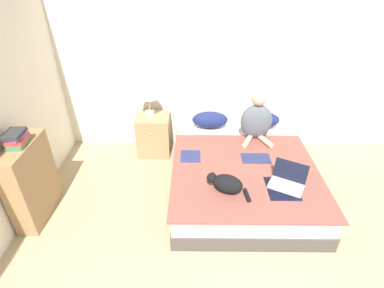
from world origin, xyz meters
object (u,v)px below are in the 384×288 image
laptop_open (288,181)px  book_stack_top (16,139)px  pillow_far (262,120)px  nightstand (154,134)px  pillow_near (210,120)px  table_lamp (148,93)px  bed (242,174)px  cat_tabby (227,183)px  person_sitting (257,120)px  bookshelf (32,181)px

laptop_open → book_stack_top: 2.83m
pillow_far → nightstand: pillow_far is taller
pillow_near → laptop_open: 1.53m
book_stack_top → table_lamp: bearing=49.5°
pillow_near → table_lamp: bearing=-178.2°
bed → cat_tabby: cat_tabby is taller
pillow_near → laptop_open: size_ratio=1.15×
person_sitting → bookshelf: person_sitting is taller
bed → cat_tabby: bearing=-115.0°
bookshelf → book_stack_top: size_ratio=3.80×
person_sitting → book_stack_top: (-2.59, -1.04, 0.32)m
bed → book_stack_top: bearing=-168.5°
laptop_open → table_lamp: size_ratio=1.00×
cat_tabby → book_stack_top: bearing=21.1°
bed → nightstand: bearing=146.0°
person_sitting → cat_tabby: bearing=-113.7°
cat_tabby → nightstand: 1.66m
nightstand → pillow_near: bearing=4.3°
person_sitting → nightstand: (-1.42, 0.25, -0.38)m
laptop_open → pillow_near: bearing=149.5°
bed → nightstand: 1.44m
laptop_open → bookshelf: size_ratio=0.48×
cat_tabby → bookshelf: bookshelf is taller
person_sitting → book_stack_top: size_ratio=2.77×
nightstand → bookshelf: 1.74m
pillow_near → pillow_far: same height
cat_tabby → table_lamp: bearing=-31.8°
pillow_near → table_lamp: size_ratio=1.14×
laptop_open → bookshelf: bookshelf is taller
bed → bookshelf: bookshelf is taller
cat_tabby → table_lamp: table_lamp is taller
bed → person_sitting: (0.23, 0.56, 0.48)m
bed → table_lamp: bearing=145.8°
bed → pillow_near: (-0.37, 0.87, 0.32)m
pillow_near → book_stack_top: bearing=-145.9°
person_sitting → bookshelf: 2.80m
person_sitting → cat_tabby: 1.23m
table_lamp → bookshelf: bearing=-130.4°
bed → pillow_near: 1.00m
bed → pillow_near: bearing=113.3°
person_sitting → nightstand: size_ratio=1.12×
bookshelf → pillow_near: bearing=34.2°
bookshelf → book_stack_top: (0.00, 0.00, 0.54)m
person_sitting → table_lamp: (-1.46, 0.28, 0.26)m
bed → bookshelf: bearing=-168.4°
person_sitting → pillow_far: bearing=65.0°
pillow_near → person_sitting: size_ratio=0.76×
pillow_far → cat_tabby: (-0.63, -1.42, -0.01)m
person_sitting → book_stack_top: bearing=-158.1°
cat_tabby → nightstand: bearing=-32.3°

